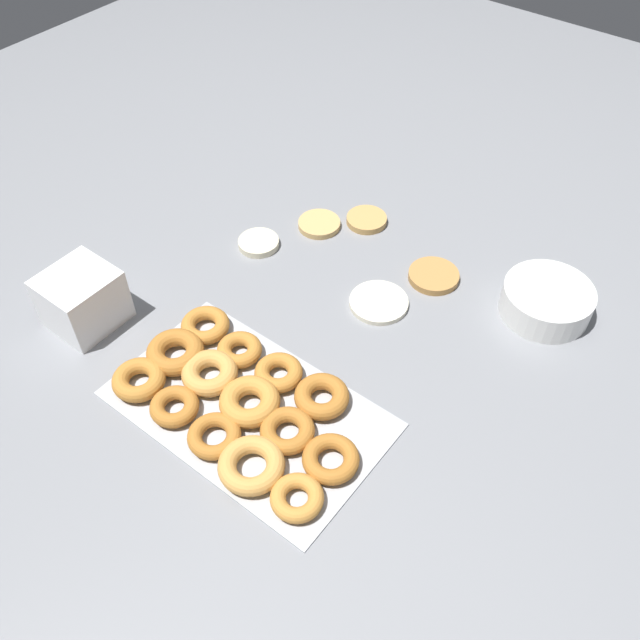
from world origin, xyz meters
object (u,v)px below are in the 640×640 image
at_px(pancake_1, 259,243).
at_px(container_stack, 82,299).
at_px(pancake_4, 319,224).
at_px(pancake_3, 367,220).
at_px(donut_tray, 239,401).
at_px(pancake_0, 379,302).
at_px(pancake_2, 434,276).
at_px(batter_bowl, 547,301).

distance_m(pancake_1, container_stack, 0.39).
bearing_deg(pancake_4, pancake_3, 45.44).
bearing_deg(donut_tray, pancake_3, 101.84).
relative_size(pancake_0, donut_tray, 0.25).
height_order(pancake_2, pancake_4, pancake_2).
bearing_deg(container_stack, pancake_3, 66.01).
relative_size(pancake_0, pancake_4, 1.25).
bearing_deg(container_stack, donut_tray, 3.90).
xyz_separation_m(pancake_0, pancake_1, (-0.31, -0.01, 0.00)).
relative_size(pancake_1, batter_bowl, 0.50).
bearing_deg(pancake_1, pancake_2, 21.95).
bearing_deg(container_stack, pancake_4, 70.09).
bearing_deg(pancake_3, batter_bowl, -1.81).
relative_size(pancake_0, container_stack, 0.90).
bearing_deg(pancake_4, container_stack, -109.91).
bearing_deg(donut_tray, pancake_2, 78.45).
xyz_separation_m(pancake_0, pancake_4, (-0.24, 0.12, 0.00)).
xyz_separation_m(pancake_2, container_stack, (-0.47, -0.51, 0.05)).
height_order(pancake_2, container_stack, container_stack).
distance_m(pancake_1, pancake_2, 0.38).
distance_m(pancake_0, pancake_4, 0.27).
bearing_deg(donut_tray, pancake_0, 81.66).
bearing_deg(pancake_1, container_stack, -107.58).
height_order(pancake_4, batter_bowl, batter_bowl).
xyz_separation_m(pancake_3, donut_tray, (0.12, -0.55, 0.01)).
bearing_deg(donut_tray, container_stack, -176.10).
relative_size(pancake_0, pancake_1, 1.33).
bearing_deg(pancake_2, pancake_3, 163.07).
xyz_separation_m(pancake_1, pancake_4, (0.06, 0.13, -0.00)).
bearing_deg(pancake_0, batter_bowl, 34.26).
distance_m(pancake_4, container_stack, 0.53).
distance_m(pancake_1, donut_tray, 0.43).
relative_size(pancake_1, pancake_2, 0.84).
bearing_deg(pancake_0, donut_tray, -98.34).
bearing_deg(batter_bowl, pancake_0, -145.74).
bearing_deg(batter_bowl, pancake_1, -161.33).
distance_m(pancake_2, pancake_4, 0.29).
xyz_separation_m(pancake_4, container_stack, (-0.18, -0.50, 0.05)).
height_order(pancake_0, pancake_3, pancake_3).
height_order(pancake_0, donut_tray, donut_tray).
relative_size(pancake_1, container_stack, 0.67).
distance_m(pancake_4, batter_bowl, 0.52).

